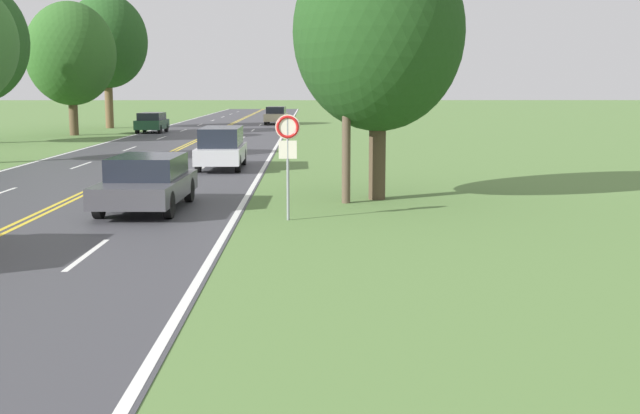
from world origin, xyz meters
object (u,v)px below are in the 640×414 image
at_px(tree_left_verge, 71,54).
at_px(tree_right_cluster, 107,41).
at_px(traffic_sign, 288,141).
at_px(car_champagne_sedan_distant, 276,115).
at_px(car_dark_grey_sedan_mid_near, 147,181).
at_px(car_silver_suv_mid_far, 222,147).
at_px(car_dark_green_hatchback_receding, 152,122).
at_px(tree_behind_sign, 379,32).

bearing_deg(tree_left_verge, tree_right_cluster, 89.70).
relative_size(traffic_sign, car_champagne_sedan_distant, 0.58).
distance_m(car_dark_grey_sedan_mid_near, car_silver_suv_mid_far, 10.78).
bearing_deg(car_dark_green_hatchback_receding, tree_behind_sign, -157.19).
distance_m(traffic_sign, tree_left_verge, 38.51).
distance_m(tree_behind_sign, car_silver_suv_mid_far, 11.13).
relative_size(tree_behind_sign, car_silver_suv_mid_far, 1.61).
relative_size(tree_left_verge, tree_right_cluster, 0.85).
height_order(tree_behind_sign, car_champagne_sedan_distant, tree_behind_sign).
bearing_deg(car_dark_grey_sedan_mid_near, traffic_sign, 65.79).
xyz_separation_m(car_dark_grey_sedan_mid_near, car_champagne_sedan_distant, (1.30, 49.48, 0.03)).
bearing_deg(car_silver_suv_mid_far, tree_left_verge, -151.85).
xyz_separation_m(tree_left_verge, car_silver_suv_mid_far, (12.46, -22.54, -4.54)).
bearing_deg(car_silver_suv_mid_far, traffic_sign, 12.67).
distance_m(traffic_sign, tree_behind_sign, 5.27).
bearing_deg(car_dark_green_hatchback_receding, car_champagne_sedan_distant, -30.04).
relative_size(tree_behind_sign, car_champagne_sedan_distant, 1.69).
bearing_deg(tree_behind_sign, traffic_sign, -123.87).
distance_m(tree_left_verge, car_champagne_sedan_distant, 21.25).
height_order(car_silver_suv_mid_far, car_dark_green_hatchback_receding, car_silver_suv_mid_far).
height_order(tree_left_verge, car_dark_green_hatchback_receding, tree_left_verge).
distance_m(tree_right_cluster, car_champagne_sedan_distant, 15.72).
relative_size(tree_left_verge, car_champagne_sedan_distant, 1.98).
distance_m(traffic_sign, car_dark_green_hatchback_receding, 39.43).
xyz_separation_m(traffic_sign, tree_behind_sign, (2.48, 3.70, 2.82)).
relative_size(traffic_sign, tree_right_cluster, 0.25).
bearing_deg(tree_left_verge, car_silver_suv_mid_far, -61.06).
xyz_separation_m(tree_right_cluster, car_silver_suv_mid_far, (12.41, -32.06, -5.88)).
height_order(car_dark_grey_sedan_mid_near, car_champagne_sedan_distant, car_champagne_sedan_distant).
bearing_deg(car_silver_suv_mid_far, tree_behind_sign, 31.00).
xyz_separation_m(tree_behind_sign, tree_right_cluster, (-17.90, 40.92, 1.99)).
distance_m(tree_left_verge, tree_behind_sign, 36.18).
xyz_separation_m(tree_left_verge, car_dark_grey_sedan_mid_near, (11.66, -33.29, -4.67)).
xyz_separation_m(car_dark_grey_sedan_mid_near, car_dark_green_hatchback_receding, (-6.96, 36.10, 0.02)).
relative_size(car_silver_suv_mid_far, car_dark_green_hatchback_receding, 1.31).
xyz_separation_m(car_silver_suv_mid_far, car_champagne_sedan_distant, (0.50, 38.72, -0.10)).
distance_m(traffic_sign, tree_right_cluster, 47.45).
bearing_deg(tree_right_cluster, car_champagne_sedan_distant, 27.30).
xyz_separation_m(traffic_sign, car_dark_grey_sedan_mid_near, (-3.80, 1.81, -1.20)).
bearing_deg(tree_behind_sign, car_silver_suv_mid_far, 121.78).
distance_m(tree_behind_sign, car_champagne_sedan_distant, 48.01).
bearing_deg(car_dark_green_hatchback_receding, tree_left_verge, 122.51).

